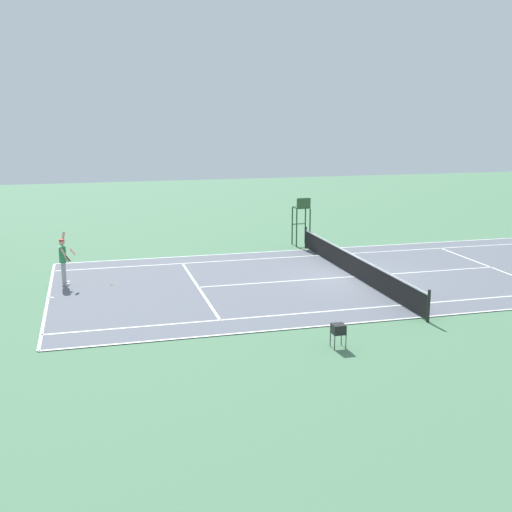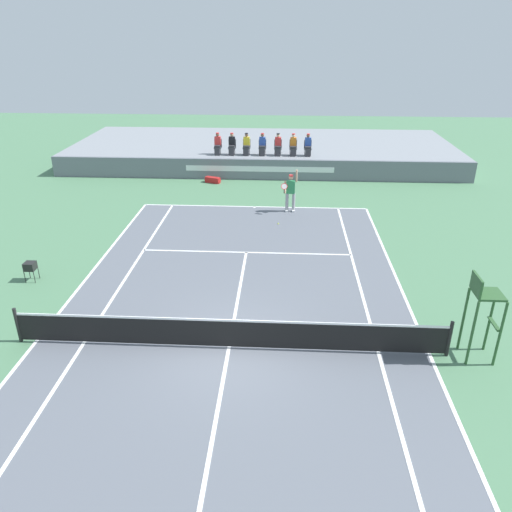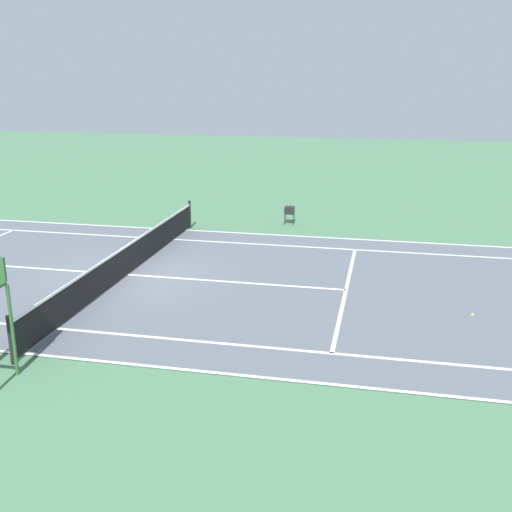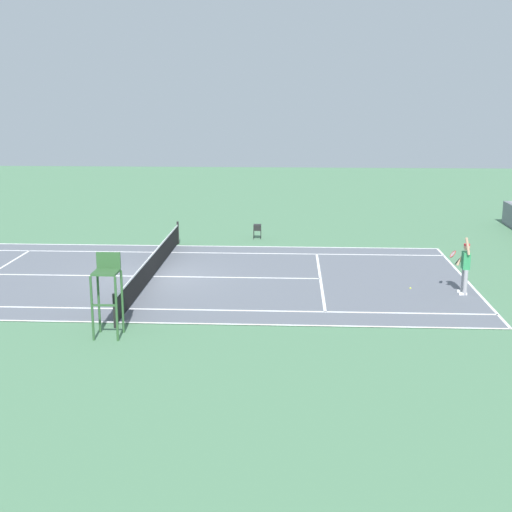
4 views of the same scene
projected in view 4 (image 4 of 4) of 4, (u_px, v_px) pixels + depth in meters
ground_plane at (154, 277)px, 26.87m from camera, size 80.00×80.00×0.00m
court at (154, 277)px, 26.86m from camera, size 11.08×23.88×0.03m
net at (153, 264)px, 26.75m from camera, size 11.98×0.10×1.07m
tennis_player at (465, 267)px, 24.38m from camera, size 0.77×0.62×2.08m
tennis_ball at (410, 288)px, 25.21m from camera, size 0.07×0.07×0.07m
umpire_chair at (107, 284)px, 20.07m from camera, size 0.77×0.77×2.44m
ball_hopper at (257, 227)px, 33.69m from camera, size 0.36×0.36×0.70m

